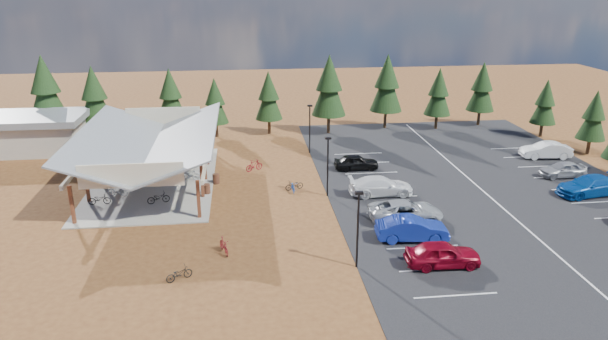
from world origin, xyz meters
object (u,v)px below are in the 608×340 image
at_px(bike_4, 158,198).
at_px(car_8, 563,169).
at_px(lamp_post_0, 358,224).
at_px(bike_16, 294,185).
at_px(bike_14, 293,186).
at_px(bike_6, 172,171).
at_px(bike_15, 254,165).
at_px(bike_2, 122,174).
at_px(lamp_post_1, 328,162).
at_px(car_2, 406,211).
at_px(lamp_post_2, 310,125).
at_px(bike_0, 99,199).
at_px(outbuilding, 31,133).
at_px(trash_bin_1, 216,179).
at_px(car_9, 546,150).
at_px(trash_bin_0, 207,189).
at_px(bike_12, 179,274).
at_px(bike_5, 190,175).
at_px(bike_3, 149,159).
at_px(car_4, 356,162).
at_px(bike_pavilion, 150,141).
at_px(bike_7, 197,153).
at_px(bike_11, 224,246).
at_px(car_0, 443,254).
at_px(bike_1, 118,190).
at_px(car_3, 381,186).
at_px(car_7, 590,186).

height_order(bike_4, car_8, car_8).
distance_m(lamp_post_0, bike_16, 14.15).
distance_m(bike_4, bike_14, 11.22).
bearing_deg(bike_16, bike_6, -133.72).
relative_size(bike_15, bike_16, 1.08).
distance_m(bike_2, car_8, 40.41).
bearing_deg(lamp_post_1, car_2, -48.40).
xyz_separation_m(lamp_post_2, bike_0, (-18.56, -11.98, -2.41)).
bearing_deg(outbuilding, trash_bin_1, -31.54).
bearing_deg(car_9, bike_16, -72.07).
height_order(trash_bin_0, bike_12, trash_bin_0).
relative_size(bike_5, bike_12, 1.05).
relative_size(bike_2, bike_3, 0.92).
distance_m(car_4, car_8, 18.91).
bearing_deg(bike_12, bike_pavilion, -15.82).
height_order(bike_6, bike_7, bike_7).
bearing_deg(bike_11, trash_bin_1, 75.66).
relative_size(bike_7, car_2, 0.26).
height_order(bike_15, car_4, car_4).
bearing_deg(car_0, trash_bin_1, 43.57).
height_order(bike_1, bike_3, bike_3).
bearing_deg(bike_6, bike_4, 176.23).
distance_m(bike_pavilion, car_3, 20.45).
height_order(bike_pavilion, bike_1, bike_pavilion).
bearing_deg(car_2, bike_15, 42.84).
distance_m(car_0, car_9, 27.02).
bearing_deg(bike_0, trash_bin_1, -68.89).
distance_m(trash_bin_1, bike_11, 13.22).
xyz_separation_m(trash_bin_1, bike_4, (-4.45, -4.23, 0.12)).
xyz_separation_m(lamp_post_1, bike_7, (-11.68, 11.70, -2.43)).
bearing_deg(bike_6, car_9, -89.38).
distance_m(trash_bin_0, bike_3, 10.23).
bearing_deg(trash_bin_1, car_9, 5.96).
distance_m(outbuilding, car_3, 37.31).
bearing_deg(bike_15, bike_4, 102.10).
bearing_deg(car_4, car_2, -174.08).
distance_m(trash_bin_0, bike_5, 3.54).
height_order(bike_14, car_4, car_4).
height_order(bike_5, car_3, car_3).
distance_m(bike_pavilion, bike_2, 4.59).
bearing_deg(lamp_post_0, bike_12, -178.05).
bearing_deg(car_2, bike_7, 45.84).
bearing_deg(car_9, bike_4, -72.87).
bearing_deg(outbuilding, car_4, -16.59).
bearing_deg(car_7, car_8, 168.58).
distance_m(bike_pavilion, car_4, 19.06).
relative_size(trash_bin_0, bike_12, 0.53).
bearing_deg(bike_2, bike_15, -99.31).
bearing_deg(outbuilding, bike_4, -47.05).
height_order(car_2, car_4, car_2).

